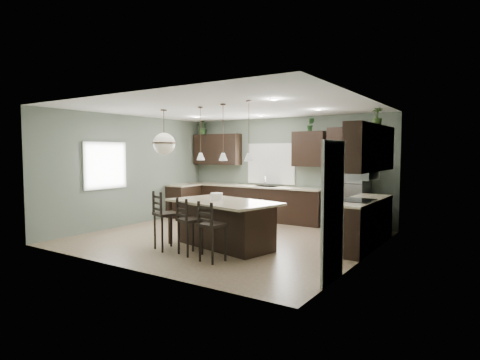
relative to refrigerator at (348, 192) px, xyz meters
name	(u,v)px	position (x,y,z in m)	size (l,w,h in m)	color
ground	(226,238)	(-1.91, -2.34, -0.93)	(6.00, 6.00, 0.00)	#9E8466
pantry_door	(333,212)	(1.07, -3.89, 0.09)	(0.04, 0.82, 2.04)	white
window_back	(271,164)	(-2.31, 0.40, 0.62)	(1.35, 0.02, 1.00)	white
window_left	(105,165)	(-4.89, -3.14, 0.62)	(0.02, 1.10, 1.00)	white
left_return_cabs	(184,201)	(-4.61, -0.64, -0.48)	(0.60, 0.90, 0.90)	black
left_return_countertop	(184,185)	(-4.59, -0.64, -0.01)	(0.66, 0.96, 0.04)	#B8AC8B
back_lower_cabs	(252,203)	(-2.76, 0.11, -0.48)	(4.20, 0.60, 0.90)	black
back_countertop	(252,186)	(-2.76, 0.09, -0.01)	(4.20, 0.66, 0.04)	#B8AC8B
sink_inset	(266,186)	(-2.31, 0.09, 0.01)	(0.70, 0.45, 0.01)	gray
faucet	(265,181)	(-2.31, 0.06, 0.16)	(0.02, 0.02, 0.28)	silver
back_upper_left	(217,149)	(-4.06, 0.24, 1.02)	(1.55, 0.34, 0.90)	black
back_upper_right	(309,149)	(-1.11, 0.24, 1.02)	(0.85, 0.34, 0.90)	black
fridge_header	(350,136)	(-0.06, 0.24, 1.32)	(1.05, 0.34, 0.45)	black
right_lower_cabs	(363,224)	(0.79, -1.46, -0.48)	(0.60, 2.35, 0.90)	black
right_countertop	(362,200)	(0.77, -1.46, -0.01)	(0.66, 2.35, 0.04)	#B8AC8B
cooktop	(358,200)	(0.77, -1.74, 0.02)	(0.58, 0.75, 0.02)	black
wall_oven_front	(343,224)	(0.49, -1.74, -0.48)	(0.01, 0.72, 0.60)	gray
right_upper_cabs	(371,148)	(0.92, -1.46, 1.02)	(0.34, 2.35, 0.90)	black
microwave	(364,169)	(0.87, -1.74, 0.62)	(0.40, 0.75, 0.40)	gray
refrigerator	(348,192)	(0.00, 0.00, 0.00)	(0.90, 0.74, 1.85)	#9C9CA4
kitchen_island	(223,224)	(-1.45, -3.08, -0.46)	(2.18, 1.24, 0.92)	black
serving_dish	(217,196)	(-1.64, -3.04, 0.07)	(0.24, 0.24, 0.14)	white
bar_stool_left	(167,220)	(-2.26, -3.81, -0.36)	(0.42, 0.42, 1.13)	black
bar_stool_center	(190,226)	(-1.64, -3.84, -0.40)	(0.39, 0.39, 1.05)	black
bar_stool_right	(212,231)	(-1.02, -3.99, -0.40)	(0.39, 0.39, 1.05)	black
pendant_left	(200,134)	(-2.13, -2.93, 1.32)	(0.17, 0.17, 1.10)	white
pendant_center	(223,132)	(-1.45, -3.08, 1.32)	(0.17, 0.17, 1.10)	white
pendant_right	(249,131)	(-0.76, -3.24, 1.32)	(0.17, 0.17, 1.10)	white
chandelier	(164,132)	(-3.15, -2.92, 1.38)	(0.52, 0.52, 0.99)	beige
plant_back_left	(203,128)	(-4.56, 0.21, 1.68)	(0.37, 0.32, 0.41)	#2E5525
plant_back_right	(311,125)	(-1.07, 0.21, 1.64)	(0.19, 0.15, 0.34)	#22481F
plant_right_wall	(377,117)	(0.89, -0.95, 1.67)	(0.22, 0.22, 0.39)	#2F471F
room_shell	(226,160)	(-1.91, -2.34, 0.77)	(6.00, 6.00, 6.00)	slate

